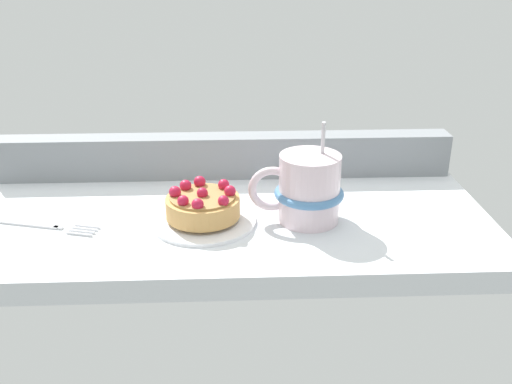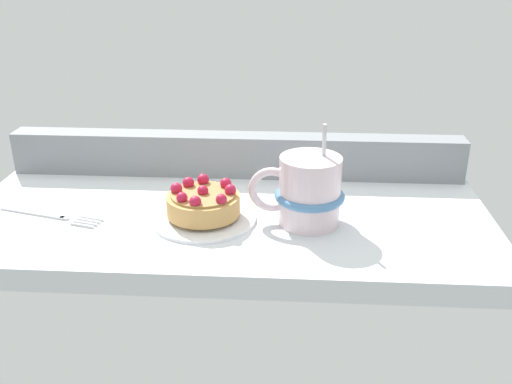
{
  "view_description": "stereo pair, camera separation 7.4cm",
  "coord_description": "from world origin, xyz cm",
  "px_view_note": "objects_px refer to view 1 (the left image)",
  "views": [
    {
      "loc": [
        1.12,
        -70.54,
        33.86
      ],
      "look_at": [
        4.17,
        -2.31,
        4.18
      ],
      "focal_mm": 40.66,
      "sensor_mm": 36.0,
      "label": 1
    },
    {
      "loc": [
        8.55,
        -70.47,
        33.86
      ],
      "look_at": [
        4.17,
        -2.31,
        4.18
      ],
      "focal_mm": 40.66,
      "sensor_mm": 36.0,
      "label": 2
    }
  ],
  "objects_px": {
    "raspberry_tart": "(203,204)",
    "coffee_mug": "(307,189)",
    "dessert_fork": "(43,225)",
    "dessert_plate": "(203,219)"
  },
  "relations": [
    {
      "from": "raspberry_tart",
      "to": "dessert_fork",
      "type": "distance_m",
      "value": 0.21
    },
    {
      "from": "dessert_plate",
      "to": "dessert_fork",
      "type": "height_order",
      "value": "dessert_plate"
    },
    {
      "from": "raspberry_tart",
      "to": "coffee_mug",
      "type": "relative_size",
      "value": 0.72
    },
    {
      "from": "dessert_fork",
      "to": "coffee_mug",
      "type": "bearing_deg",
      "value": 0.97
    },
    {
      "from": "raspberry_tart",
      "to": "coffee_mug",
      "type": "xyz_separation_m",
      "value": [
        0.14,
        0.0,
        0.02
      ]
    },
    {
      "from": "coffee_mug",
      "to": "dessert_fork",
      "type": "height_order",
      "value": "coffee_mug"
    },
    {
      "from": "dessert_plate",
      "to": "coffee_mug",
      "type": "height_order",
      "value": "coffee_mug"
    },
    {
      "from": "dessert_fork",
      "to": "raspberry_tart",
      "type": "bearing_deg",
      "value": 1.26
    },
    {
      "from": "raspberry_tart",
      "to": "coffee_mug",
      "type": "distance_m",
      "value": 0.14
    },
    {
      "from": "dessert_plate",
      "to": "dessert_fork",
      "type": "relative_size",
      "value": 0.91
    }
  ]
}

